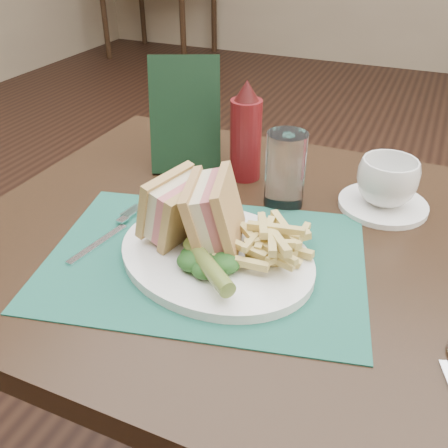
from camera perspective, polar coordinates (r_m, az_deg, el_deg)
name	(u,v)px	position (r m, az deg, el deg)	size (l,w,h in m)	color
floor	(300,349)	(1.65, 8.72, -13.96)	(7.00, 7.00, 0.00)	black
wall_back	(414,70)	(4.78, 20.89, 16.14)	(6.00, 6.00, 0.00)	gray
table_main	(246,389)	(1.05, 2.51, -18.28)	(0.90, 0.75, 0.75)	black
table_bg_left	(160,12)	(4.95, -7.28, 22.87)	(0.90, 0.75, 0.75)	black
placemat	(205,259)	(0.73, -2.14, -4.01)	(0.46, 0.33, 0.00)	#1A5546
plate	(216,256)	(0.72, -0.95, -3.69)	(0.30, 0.24, 0.01)	white
sandwich_half_a	(165,203)	(0.74, -6.76, 2.42)	(0.06, 0.10, 0.09)	tan
sandwich_half_b	(200,211)	(0.71, -2.81, 1.46)	(0.06, 0.11, 0.10)	tan
kale_garnish	(204,264)	(0.67, -2.25, -4.56)	(0.11, 0.08, 0.03)	#173E16
pickle_spear	(208,265)	(0.66, -1.85, -4.74)	(0.02, 0.02, 0.12)	#576B28
fries_pile	(266,242)	(0.70, 4.79, -2.06)	(0.18, 0.20, 0.05)	tan
fork	(109,232)	(0.80, -13.02, -0.85)	(0.03, 0.17, 0.01)	silver
saucer	(383,205)	(0.90, 17.68, 2.12)	(0.15, 0.15, 0.01)	white
coffee_cup	(387,182)	(0.88, 18.15, 4.62)	(0.10, 0.10, 0.08)	white
drinking_glass	(285,170)	(0.84, 7.01, 6.14)	(0.07, 0.07, 0.13)	white
ketchup_bottle	(246,131)	(0.92, 2.51, 10.58)	(0.06, 0.06, 0.19)	#580F12
check_presenter	(185,115)	(0.96, -4.46, 12.26)	(0.13, 0.01, 0.22)	black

